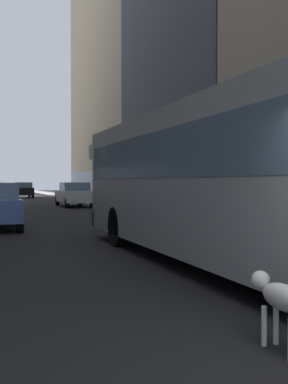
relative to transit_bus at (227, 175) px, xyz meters
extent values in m
plane|color=black|center=(-1.20, 30.12, -1.78)|extent=(120.00, 120.00, 0.00)
cube|color=#9E9991|center=(4.50, 30.12, -1.70)|extent=(2.40, 110.00, 0.15)
cube|color=slate|center=(5.89, 18.71, -0.18)|extent=(0.08, 13.38, 2.40)
cube|color=#B2A893|center=(10.70, 37.89, 11.04)|extent=(8.64, 22.11, 25.64)
cube|color=slate|center=(6.40, 37.89, -0.18)|extent=(0.08, 19.90, 2.40)
cube|color=#999EA3|center=(0.00, -0.01, -0.10)|extent=(2.55, 11.50, 2.75)
cube|color=slate|center=(0.00, -0.01, 0.39)|extent=(2.57, 11.04, 0.90)
cube|color=black|center=(0.00, 5.69, -1.23)|extent=(2.55, 0.16, 0.44)
cylinder|color=black|center=(-1.12, 3.54, -1.28)|extent=(0.30, 1.00, 1.00)
cylinder|color=black|center=(1.13, 3.54, -1.28)|extent=(0.30, 1.00, 1.00)
cube|color=silver|center=(-1.45, 5.14, 0.72)|extent=(0.08, 0.24, 0.40)
cube|color=silver|center=(1.60, 23.09, -1.08)|extent=(1.84, 4.63, 0.75)
cube|color=slate|center=(1.60, 22.86, -0.43)|extent=(1.69, 2.08, 0.55)
cylinder|color=black|center=(0.79, 25.00, -1.46)|extent=(0.22, 0.64, 0.64)
cylinder|color=black|center=(2.41, 25.00, -1.46)|extent=(0.22, 0.64, 0.64)
cylinder|color=black|center=(0.79, 21.19, -1.46)|extent=(0.22, 0.64, 0.64)
cylinder|color=black|center=(2.41, 21.19, -1.46)|extent=(0.22, 0.64, 0.64)
cube|color=black|center=(0.00, 42.29, -1.08)|extent=(1.89, 4.08, 0.75)
cube|color=slate|center=(0.00, 42.09, -0.43)|extent=(1.74, 1.84, 0.55)
cylinder|color=black|center=(-0.84, 43.92, -1.46)|extent=(0.22, 0.64, 0.64)
cylinder|color=black|center=(0.84, 43.92, -1.46)|extent=(0.22, 0.64, 0.64)
cylinder|color=black|center=(-0.84, 40.67, -1.46)|extent=(0.22, 0.64, 0.64)
cylinder|color=black|center=(0.84, 40.67, -1.46)|extent=(0.22, 0.64, 0.64)
cylinder|color=black|center=(-3.25, 11.20, -1.46)|extent=(0.22, 0.64, 0.64)
cylinder|color=black|center=(-3.25, 7.57, -1.46)|extent=(0.22, 0.64, 0.64)
cylinder|color=black|center=(-3.23, 20.21, -1.46)|extent=(0.22, 0.64, 0.64)
cylinder|color=black|center=(-3.23, 16.48, -1.46)|extent=(0.22, 0.64, 0.64)
ellipsoid|color=white|center=(-1.77, -4.17, -1.25)|extent=(0.22, 0.60, 0.26)
sphere|color=white|center=(-1.77, -3.79, -1.16)|extent=(0.20, 0.20, 0.20)
sphere|color=black|center=(-1.83, -3.77, -1.14)|extent=(0.07, 0.07, 0.07)
sphere|color=black|center=(-1.71, -3.77, -1.14)|extent=(0.07, 0.07, 0.07)
cylinder|color=white|center=(-1.84, -3.96, -1.58)|extent=(0.06, 0.06, 0.40)
cylinder|color=white|center=(-1.70, -3.96, -1.58)|extent=(0.06, 0.06, 0.40)
sphere|color=black|center=(-1.72, -4.07, -1.21)|extent=(0.04, 0.04, 0.04)
sphere|color=black|center=(-1.83, -4.25, -1.23)|extent=(0.04, 0.04, 0.04)
camera|label=1|loc=(-4.54, -7.90, -0.14)|focal=43.57mm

